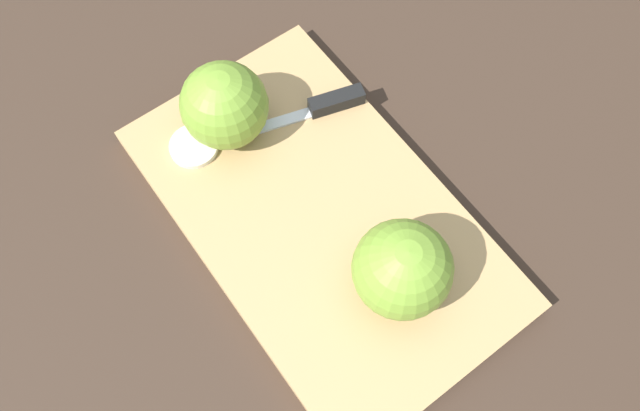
# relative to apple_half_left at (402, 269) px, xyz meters

# --- Properties ---
(ground_plane) EXTENTS (4.00, 4.00, 0.00)m
(ground_plane) POSITION_rel_apple_half_left_xyz_m (0.10, 0.03, -0.07)
(ground_plane) COLOR #38281E
(cutting_board) EXTENTS (0.44, 0.31, 0.02)m
(cutting_board) POSITION_rel_apple_half_left_xyz_m (0.10, 0.03, -0.06)
(cutting_board) COLOR tan
(cutting_board) RESTS_ON ground_plane
(apple_half_left) EXTENTS (0.09, 0.09, 0.09)m
(apple_half_left) POSITION_rel_apple_half_left_xyz_m (0.00, 0.00, 0.00)
(apple_half_left) COLOR olive
(apple_half_left) RESTS_ON cutting_board
(apple_half_right) EXTENTS (0.09, 0.09, 0.09)m
(apple_half_right) POSITION_rel_apple_half_left_xyz_m (0.22, 0.08, -0.00)
(apple_half_right) COLOR olive
(apple_half_right) RESTS_ON cutting_board
(knife) EXTENTS (0.03, 0.16, 0.02)m
(knife) POSITION_rel_apple_half_left_xyz_m (0.20, -0.02, -0.04)
(knife) COLOR silver
(knife) RESTS_ON cutting_board
(apple_slice) EXTENTS (0.05, 0.05, 0.01)m
(apple_slice) POSITION_rel_apple_half_left_xyz_m (0.22, 0.12, -0.04)
(apple_slice) COLOR #EFE5C6
(apple_slice) RESTS_ON cutting_board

